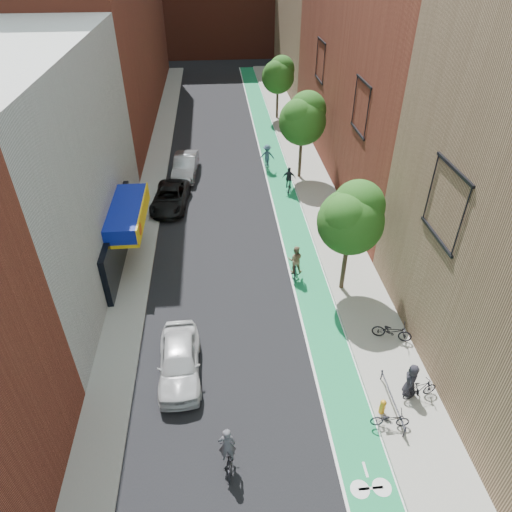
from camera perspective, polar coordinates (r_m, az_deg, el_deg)
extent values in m
plane|color=black|center=(18.62, 0.14, -25.32)|extent=(160.00, 160.00, 0.00)
cube|color=#167F4B|center=(38.87, 2.52, 10.96)|extent=(2.00, 68.00, 0.01)
cube|color=gray|center=(38.88, -12.50, 10.25)|extent=(2.00, 68.00, 0.15)
cube|color=gray|center=(39.23, 6.22, 11.14)|extent=(3.00, 68.00, 0.15)
cube|color=silver|center=(27.13, -27.07, 9.50)|extent=(8.00, 20.00, 12.00)
cube|color=maroon|center=(37.62, 16.64, 26.41)|extent=(8.00, 28.00, 22.00)
cube|color=#8C6B4C|center=(60.78, 8.06, 28.58)|extent=(8.00, 20.00, 18.00)
cylinder|color=#332619|center=(24.81, 10.96, -1.17)|extent=(0.24, 0.24, 3.30)
sphere|color=#194C14|center=(23.30, 11.71, 4.21)|extent=(3.36, 3.36, 3.36)
sphere|color=#194C14|center=(23.31, 12.68, 6.13)|extent=(2.64, 2.64, 2.64)
sphere|color=#194C14|center=(22.73, 11.32, 4.81)|extent=(2.40, 2.40, 2.40)
cylinder|color=#332619|center=(36.61, 5.54, 12.16)|extent=(0.24, 0.24, 3.47)
sphere|color=#194C14|center=(35.56, 5.81, 16.39)|extent=(3.53, 3.53, 3.53)
sphere|color=#194C14|center=(35.68, 6.46, 17.70)|extent=(2.77, 2.77, 2.77)
sphere|color=#194C14|center=(35.07, 5.44, 17.00)|extent=(2.52, 2.52, 2.52)
cylinder|color=#332619|center=(49.63, 2.67, 18.50)|extent=(0.24, 0.24, 3.19)
sphere|color=#194C14|center=(48.91, 2.76, 21.46)|extent=(3.25, 3.25, 3.25)
sphere|color=#194C14|center=(49.09, 3.23, 22.33)|extent=(2.55, 2.55, 2.55)
sphere|color=#194C14|center=(48.47, 2.45, 21.90)|extent=(2.32, 2.32, 2.32)
imported|color=silver|center=(20.92, -9.56, -12.81)|extent=(1.98, 4.61, 1.55)
imported|color=black|center=(33.29, -10.67, 7.19)|extent=(2.83, 5.29, 1.41)
imported|color=gray|center=(37.70, -8.81, 11.09)|extent=(2.12, 5.05, 1.62)
imported|color=black|center=(18.39, -3.53, -24.07)|extent=(0.55, 1.58, 0.83)
imported|color=#47474E|center=(17.74, -3.64, -22.48)|extent=(0.64, 0.42, 1.75)
imported|color=black|center=(25.98, 4.89, -1.83)|extent=(0.72, 1.72, 1.00)
imported|color=#896C50|center=(25.63, 4.93, -0.44)|extent=(0.93, 0.77, 1.72)
imported|color=black|center=(34.80, 4.12, 8.53)|extent=(0.90, 1.68, 0.84)
imported|color=#21232A|center=(34.55, 4.15, 9.72)|extent=(1.03, 0.61, 1.65)
imported|color=black|center=(38.26, 1.40, 11.28)|extent=(0.61, 1.52, 0.89)
imported|color=#385164|center=(38.02, 1.40, 12.46)|extent=(1.25, 0.82, 1.82)
imported|color=black|center=(19.82, 16.42, -18.97)|extent=(1.60, 0.72, 0.81)
imported|color=black|center=(21.01, 19.83, -15.41)|extent=(1.65, 0.76, 0.95)
imported|color=black|center=(23.03, 16.65, -8.97)|extent=(1.98, 1.30, 0.98)
imported|color=black|center=(20.77, 18.82, -14.44)|extent=(0.79, 0.94, 1.64)
cylinder|color=orange|center=(20.23, 15.49, -17.84)|extent=(0.23, 0.23, 0.54)
sphere|color=orange|center=(19.97, 15.64, -17.27)|extent=(0.25, 0.25, 0.25)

